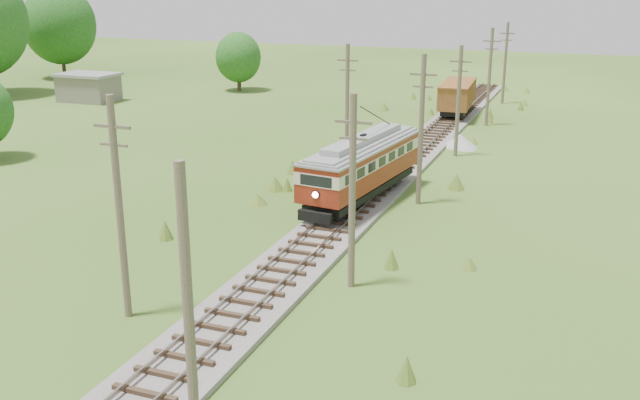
% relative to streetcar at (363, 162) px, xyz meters
% --- Properties ---
extents(railbed_main, '(3.60, 96.00, 0.57)m').
position_rel_streetcar_xyz_m(railbed_main, '(0.00, 4.13, -2.37)').
color(railbed_main, '#605B54').
rests_on(railbed_main, ground).
extents(streetcar, '(4.25, 12.11, 5.48)m').
position_rel_streetcar_xyz_m(streetcar, '(0.00, 0.00, 0.00)').
color(streetcar, black).
rests_on(streetcar, ground).
extents(gondola, '(3.38, 8.83, 2.88)m').
position_rel_streetcar_xyz_m(gondola, '(0.00, 30.35, -0.45)').
color(gondola, black).
rests_on(gondola, ground).
extents(gravel_pile, '(2.90, 3.08, 1.05)m').
position_rel_streetcar_xyz_m(gravel_pile, '(2.83, 17.24, -2.07)').
color(gravel_pile, gray).
rests_on(gravel_pile, ground).
extents(utility_pole_r_1, '(0.30, 0.30, 8.80)m').
position_rel_streetcar_xyz_m(utility_pole_r_1, '(3.10, -24.87, 1.83)').
color(utility_pole_r_1, brown).
rests_on(utility_pole_r_1, ground).
extents(utility_pole_r_2, '(1.60, 0.30, 8.60)m').
position_rel_streetcar_xyz_m(utility_pole_r_2, '(3.30, -11.87, 1.86)').
color(utility_pole_r_2, brown).
rests_on(utility_pole_r_2, ground).
extents(utility_pole_r_3, '(1.60, 0.30, 9.00)m').
position_rel_streetcar_xyz_m(utility_pole_r_3, '(3.20, 1.13, 2.06)').
color(utility_pole_r_3, brown).
rests_on(utility_pole_r_3, ground).
extents(utility_pole_r_4, '(1.60, 0.30, 8.40)m').
position_rel_streetcar_xyz_m(utility_pole_r_4, '(3.00, 14.13, 1.76)').
color(utility_pole_r_4, brown).
rests_on(utility_pole_r_4, ground).
extents(utility_pole_r_5, '(1.60, 0.30, 8.90)m').
position_rel_streetcar_xyz_m(utility_pole_r_5, '(3.40, 27.13, 2.01)').
color(utility_pole_r_5, brown).
rests_on(utility_pole_r_5, ground).
extents(utility_pole_r_6, '(1.60, 0.30, 8.70)m').
position_rel_streetcar_xyz_m(utility_pole_r_6, '(3.20, 40.13, 1.91)').
color(utility_pole_r_6, brown).
rests_on(utility_pole_r_6, ground).
extents(utility_pole_l_a, '(1.60, 0.30, 9.00)m').
position_rel_streetcar_xyz_m(utility_pole_l_a, '(-4.20, -17.87, 2.06)').
color(utility_pole_l_a, brown).
rests_on(utility_pole_l_a, ground).
extents(utility_pole_l_b, '(1.60, 0.30, 8.60)m').
position_rel_streetcar_xyz_m(utility_pole_l_b, '(-4.50, 10.13, 1.86)').
color(utility_pole_l_b, brown).
rests_on(utility_pole_l_b, ground).
extents(tree_left_5, '(9.66, 9.66, 12.44)m').
position_rel_streetcar_xyz_m(tree_left_5, '(-56.00, 40.13, 4.56)').
color(tree_left_5, '#38281C').
rests_on(tree_left_5, ground).
extents(tree_mid_a, '(5.46, 5.46, 7.03)m').
position_rel_streetcar_xyz_m(tree_mid_a, '(-28.00, 38.13, 1.45)').
color(tree_mid_a, '#38281C').
rests_on(tree_mid_a, ground).
extents(shed, '(6.40, 4.40, 3.10)m').
position_rel_streetcar_xyz_m(shed, '(-40.00, 25.13, -0.99)').
color(shed, slate).
rests_on(shed, ground).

